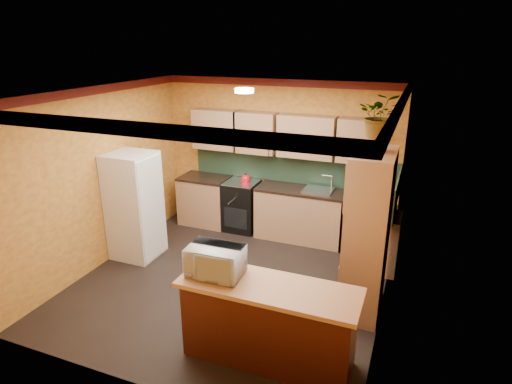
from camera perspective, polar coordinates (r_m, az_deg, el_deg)
room_shell at (r=5.76m, az=-2.56°, el=7.37°), size 4.24×4.24×2.72m
base_cabinets_back at (r=7.60m, az=2.45°, el=-2.56°), size 3.65×0.60×0.88m
countertop_back at (r=7.44m, az=2.50°, el=0.72°), size 3.65×0.62×0.04m
stove at (r=7.81m, az=-1.89°, el=-1.83°), size 0.58×0.58×0.91m
kettle at (r=7.54m, az=-1.39°, el=1.80°), size 0.22×0.22×0.18m
sink at (r=7.23m, az=8.31°, el=0.24°), size 0.48×0.40×0.03m
base_cabinets_right at (r=6.76m, az=15.08°, el=-6.23°), size 0.60×0.80×0.88m
countertop_right at (r=6.58m, az=15.43°, el=-2.62°), size 0.62×0.80×0.04m
fridge at (r=6.98m, az=-15.92°, el=-1.78°), size 0.68×0.66×1.70m
pantry at (r=5.45m, az=14.63°, el=-5.57°), size 0.48×0.90×2.10m
fern_pot at (r=5.13m, az=15.78°, el=6.16°), size 0.22×0.22×0.16m
fern at (r=5.07m, az=16.13°, el=9.79°), size 0.50×0.45×0.50m
breakfast_bar at (r=4.78m, az=1.63°, el=-17.34°), size 1.80×0.55×0.88m
bar_top at (r=4.51m, az=1.69°, el=-12.62°), size 1.90×0.65×0.05m
microwave at (r=4.63m, az=-5.46°, el=-9.14°), size 0.60×0.42×0.32m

